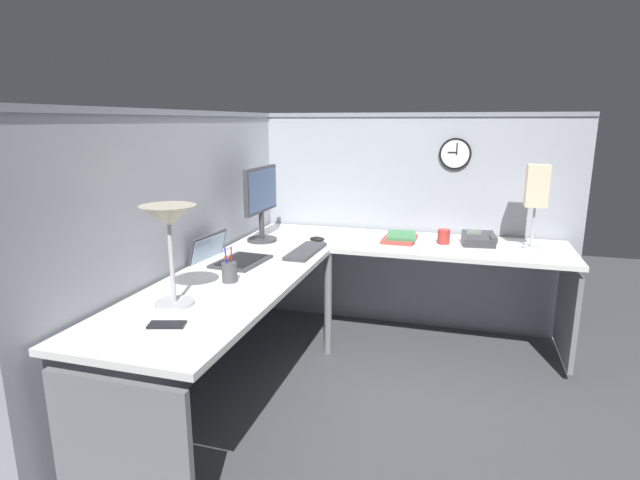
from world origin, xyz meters
TOP-DOWN VIEW (x-y plane):
  - ground_plane at (0.00, 0.00)m, footprint 6.80×6.80m
  - cubicle_wall_back at (-0.36, 0.87)m, footprint 2.57×0.12m
  - cubicle_wall_right at (0.87, -0.27)m, footprint 0.12×2.37m
  - desk at (-0.15, -0.05)m, footprint 2.35×2.15m
  - monitor at (0.22, 0.64)m, footprint 0.46×0.20m
  - laptop at (-0.31, 0.64)m, footprint 0.37×0.41m
  - keyboard at (0.00, 0.26)m, footprint 0.43×0.15m
  - computer_mouse at (0.31, 0.28)m, footprint 0.06×0.10m
  - desk_lamp_dome at (-1.02, 0.54)m, footprint 0.24×0.24m
  - pen_cup at (-0.65, 0.45)m, footprint 0.08×0.08m
  - cell_phone at (-1.23, 0.44)m, footprint 0.11×0.16m
  - office_phone at (0.51, -0.77)m, footprint 0.21×0.23m
  - book_stack at (0.49, -0.26)m, footprint 0.30×0.23m
  - desk_lamp_paper at (0.52, -1.09)m, footprint 0.13×0.13m
  - coffee_mug at (0.48, -0.54)m, footprint 0.08×0.08m
  - wall_clock at (0.82, -0.58)m, footprint 0.04×0.22m

SIDE VIEW (x-z plane):
  - ground_plane at x=0.00m, z-range 0.00..0.00m
  - desk at x=-0.15m, z-range 0.27..1.00m
  - cell_phone at x=-1.23m, z-range 0.73..0.74m
  - keyboard at x=0.00m, z-range 0.73..0.75m
  - computer_mouse at x=0.31m, z-range 0.73..0.76m
  - book_stack at x=0.49m, z-range 0.73..0.77m
  - laptop at x=-0.31m, z-range 0.65..0.86m
  - office_phone at x=0.51m, z-range 0.71..0.82m
  - coffee_mug at x=0.48m, z-range 0.73..0.83m
  - pen_cup at x=-0.65m, z-range 0.69..0.87m
  - cubicle_wall_back at x=-0.36m, z-range 0.00..1.58m
  - cubicle_wall_right at x=0.87m, z-range 0.00..1.58m
  - monitor at x=0.22m, z-range 0.77..1.27m
  - desk_lamp_dome at x=-1.02m, z-range 0.87..1.32m
  - desk_lamp_paper at x=0.52m, z-range 0.85..1.38m
  - wall_clock at x=0.82m, z-range 1.19..1.41m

